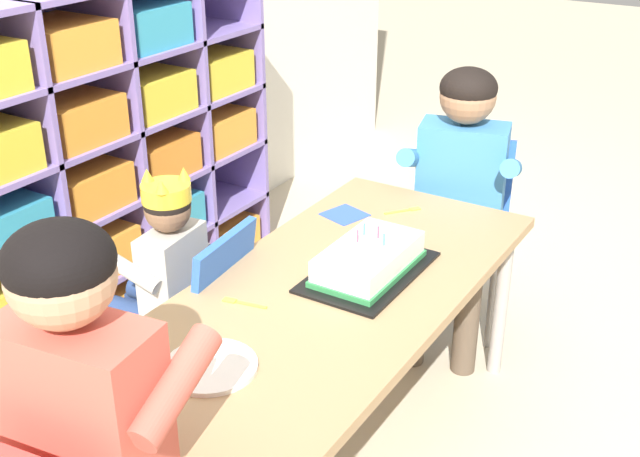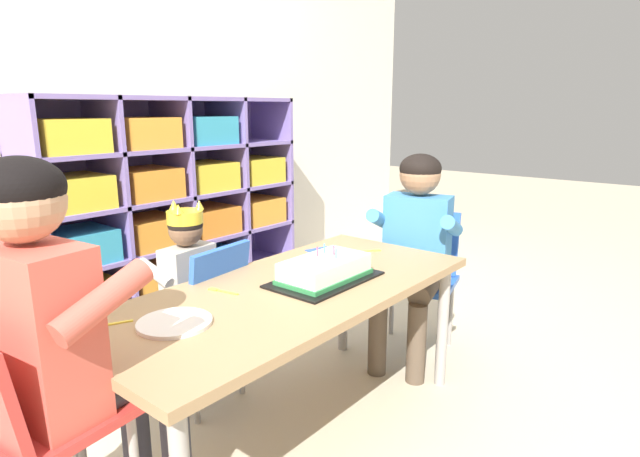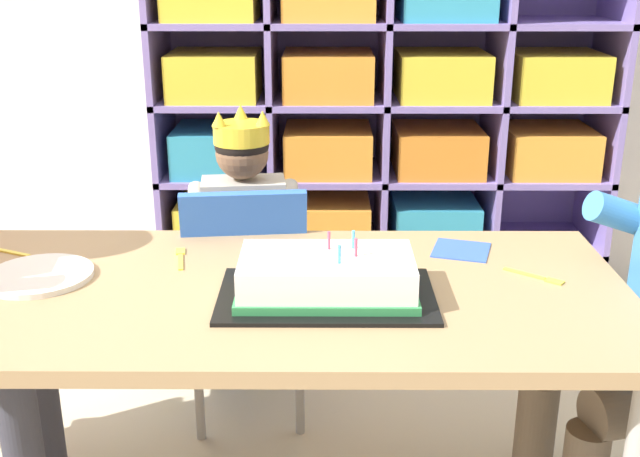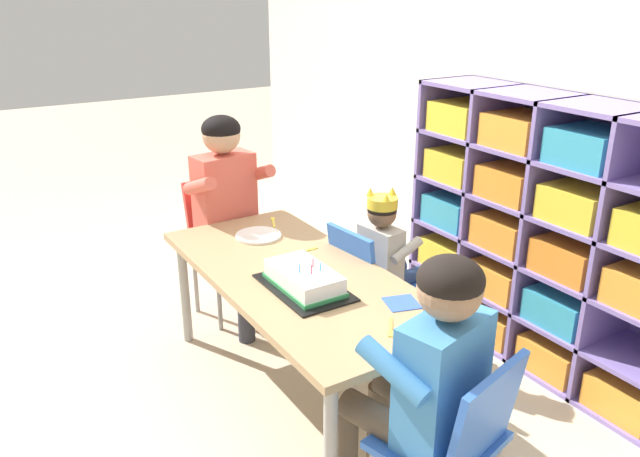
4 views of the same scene
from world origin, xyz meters
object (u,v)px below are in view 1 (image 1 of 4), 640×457
Objects in this scene: birthday_cake_on_tray at (368,262)px; fork_by_napkin at (118,378)px; activity_table at (329,306)px; fork_at_table_front_edge at (242,303)px; child_with_crown at (161,270)px; guest_at_table_side at (459,182)px; classroom_chair_blue at (197,316)px; classroom_chair_guest_side at (460,219)px; fork_near_child_seat at (405,210)px; paper_plate_stack at (210,366)px; adult_helper_seated at (106,402)px.

birthday_cake_on_tray reaches higher than fork_by_napkin.
fork_at_table_front_edge is at bearing 140.41° from activity_table.
child_with_crown is 0.62m from birthday_cake_on_tray.
guest_at_table_side reaches higher than fork_at_table_front_edge.
child_with_crown is at bearing 57.63° from fork_by_napkin.
classroom_chair_blue is 0.17m from child_with_crown.
guest_at_table_side is (0.91, -0.55, 0.08)m from child_with_crown.
birthday_cake_on_tray is (-0.81, -0.06, 0.21)m from classroom_chair_guest_side.
child_with_crown is at bearing -90.52° from classroom_chair_blue.
birthday_cake_on_tray is 3.00× the size of fork_by_napkin.
classroom_chair_blue is at bearing -126.24° from classroom_chair_guest_side.
fork_near_child_seat is 0.75m from fork_at_table_front_edge.
birthday_cake_on_tray reaches higher than fork_at_table_front_edge.
guest_at_table_side is 1.44m from fork_by_napkin.
adult_helper_seated is at bearing 179.38° from paper_plate_stack.
activity_table is 2.15× the size of classroom_chair_blue.
activity_table is at bearing 42.65° from fork_near_child_seat.
fork_at_table_front_edge is at bearing 29.75° from fork_near_child_seat.
guest_at_table_side is 0.28m from fork_near_child_seat.
fork_near_child_seat is 0.79× the size of fork_by_napkin.
child_with_crown is 6.07× the size of fork_by_napkin.
classroom_chair_blue is at bearing 47.09° from fork_by_napkin.
child_with_crown is at bearing 52.76° from paper_plate_stack.
classroom_chair_blue is 4.94× the size of fork_by_napkin.
activity_table is 0.95m from classroom_chair_guest_side.
classroom_chair_guest_side is (1.70, -0.04, -0.28)m from adult_helper_seated.
classroom_chair_blue is 0.56m from paper_plate_stack.
fork_by_napkin is (-0.51, -0.33, 0.06)m from child_with_crown.
fork_by_napkin is at bearing 161.97° from activity_table.
paper_plate_stack is at bearing -97.92° from adult_helper_seated.
fork_near_child_seat is at bearing 4.91° from activity_table.
adult_helper_seated is 0.90m from birthday_cake_on_tray.
fork_near_child_seat reaches higher than activity_table.
fork_near_child_seat is (0.64, -0.48, 0.06)m from child_with_crown.
adult_helper_seated is 9.96× the size of fork_near_child_seat.
fork_at_table_front_edge is (0.27, 0.11, -0.00)m from paper_plate_stack.
paper_plate_stack reaches higher than fork_near_child_seat.
classroom_chair_blue is 0.33m from fork_at_table_front_edge.
paper_plate_stack is (-0.58, 0.09, -0.03)m from birthday_cake_on_tray.
activity_table is 10.61× the size of fork_by_napkin.
classroom_chair_blue is 0.59m from fork_by_napkin.
guest_at_table_side is at bearing 143.04° from child_with_crown.
classroom_chair_blue is at bearing -69.23° from adult_helper_seated.
fork_at_table_front_edge is at bearing -114.47° from guest_at_table_side.
classroom_chair_guest_side reaches higher than fork_at_table_front_edge.
activity_table is 1.49× the size of guest_at_table_side.
guest_at_table_side reaches higher than fork_near_child_seat.
adult_helper_seated is at bearing -107.09° from guest_at_table_side.
paper_plate_stack reaches higher than fork_by_napkin.
child_with_crown is (-0.08, 0.52, 0.00)m from activity_table.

